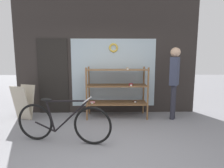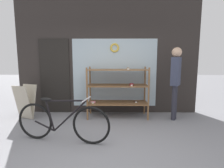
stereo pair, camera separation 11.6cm
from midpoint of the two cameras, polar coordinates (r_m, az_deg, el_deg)
name	(u,v)px [view 1 (the left image)]	position (r m, az deg, el deg)	size (l,w,h in m)	color
ground_plane	(105,154)	(3.07, -3.55, -21.87)	(30.00, 30.00, 0.00)	gray
storefront_facade	(105,56)	(4.99, -3.04, 8.98)	(5.09, 0.13, 3.32)	#2D2826
display_case	(117,87)	(4.61, 0.89, -1.07)	(1.58, 0.60, 1.34)	brown
bicycle	(63,122)	(3.43, -16.76, -11.94)	(1.81, 0.50, 0.84)	black
sandwich_board	(24,102)	(5.03, -27.51, -5.37)	(0.56, 0.51, 0.88)	#B2A893
pedestrian	(174,77)	(4.66, 19.01, 2.25)	(0.32, 0.37, 1.83)	#282833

